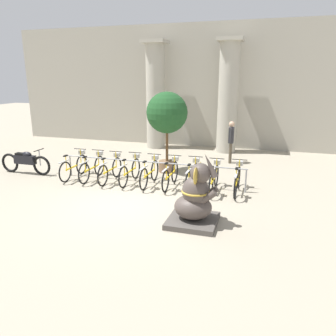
{
  "coord_description": "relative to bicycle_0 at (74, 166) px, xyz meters",
  "views": [
    {
      "loc": [
        3.6,
        -7.96,
        3.49
      ],
      "look_at": [
        1.01,
        0.55,
        1.0
      ],
      "focal_mm": 35.0,
      "sensor_mm": 36.0,
      "label": 1
    }
  ],
  "objects": [
    {
      "name": "ground_plane",
      "position": [
        2.85,
        -1.8,
        -0.41
      ],
      "size": [
        60.0,
        60.0,
        0.0
      ],
      "primitive_type": "plane",
      "color": "#9E937F"
    },
    {
      "name": "building_facade",
      "position": [
        2.85,
        6.8,
        2.59
      ],
      "size": [
        20.0,
        0.2,
        6.0
      ],
      "color": "#A39E8E",
      "rests_on": "ground_plane"
    },
    {
      "name": "column_left",
      "position": [
        1.08,
        5.8,
        2.21
      ],
      "size": [
        1.14,
        1.14,
        5.16
      ],
      "color": "#ADA899",
      "rests_on": "ground_plane"
    },
    {
      "name": "column_right",
      "position": [
        4.63,
        5.8,
        2.21
      ],
      "size": [
        1.14,
        1.14,
        5.16
      ],
      "color": "#ADA899",
      "rests_on": "ground_plane"
    },
    {
      "name": "bike_rack",
      "position": [
        2.85,
        0.15,
        0.23
      ],
      "size": [
        6.31,
        0.05,
        0.77
      ],
      "color": "gray",
      "rests_on": "ground_plane"
    },
    {
      "name": "bicycle_0",
      "position": [
        0.0,
        0.0,
        0.0
      ],
      "size": [
        0.48,
        1.78,
        0.96
      ],
      "color": "black",
      "rests_on": "ground_plane"
    },
    {
      "name": "bicycle_1",
      "position": [
        0.71,
        0.03,
        0.0
      ],
      "size": [
        0.48,
        1.78,
        0.96
      ],
      "color": "black",
      "rests_on": "ground_plane"
    },
    {
      "name": "bicycle_2",
      "position": [
        1.43,
        -0.01,
        0.0
      ],
      "size": [
        0.48,
        1.78,
        0.96
      ],
      "color": "black",
      "rests_on": "ground_plane"
    },
    {
      "name": "bicycle_3",
      "position": [
        2.14,
        0.04,
        0.0
      ],
      "size": [
        0.48,
        1.78,
        0.96
      ],
      "color": "black",
      "rests_on": "ground_plane"
    },
    {
      "name": "bicycle_4",
      "position": [
        2.85,
        0.01,
        0.0
      ],
      "size": [
        0.48,
        1.78,
        0.96
      ],
      "color": "black",
      "rests_on": "ground_plane"
    },
    {
      "name": "bicycle_5",
      "position": [
        3.57,
        0.03,
        0.0
      ],
      "size": [
        0.48,
        1.78,
        0.96
      ],
      "color": "black",
      "rests_on": "ground_plane"
    },
    {
      "name": "bicycle_6",
      "position": [
        4.28,
        0.07,
        0.0
      ],
      "size": [
        0.48,
        1.78,
        0.96
      ],
      "color": "black",
      "rests_on": "ground_plane"
    },
    {
      "name": "bicycle_7",
      "position": [
        5.0,
        0.01,
        0.0
      ],
      "size": [
        0.48,
        1.78,
        0.96
      ],
      "color": "black",
      "rests_on": "ground_plane"
    },
    {
      "name": "bicycle_8",
      "position": [
        5.71,
        0.07,
        0.0
      ],
      "size": [
        0.48,
        1.78,
        0.96
      ],
      "color": "black",
      "rests_on": "ground_plane"
    },
    {
      "name": "elephant_statue",
      "position": [
        4.93,
        -2.5,
        0.2
      ],
      "size": [
        1.2,
        1.2,
        1.82
      ],
      "color": "#4C4742",
      "rests_on": "ground_plane"
    },
    {
      "name": "motorcycle",
      "position": [
        -1.98,
        -0.11,
        0.06
      ],
      "size": [
        2.13,
        0.55,
        0.96
      ],
      "color": "black",
      "rests_on": "ground_plane"
    },
    {
      "name": "person_pedestrian",
      "position": [
        5.08,
        3.72,
        0.63
      ],
      "size": [
        0.23,
        0.47,
        1.74
      ],
      "color": "brown",
      "rests_on": "ground_plane"
    },
    {
      "name": "potted_tree",
      "position": [
        2.93,
        1.7,
        1.72
      ],
      "size": [
        1.51,
        1.51,
        2.98
      ],
      "color": "brown",
      "rests_on": "ground_plane"
    }
  ]
}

